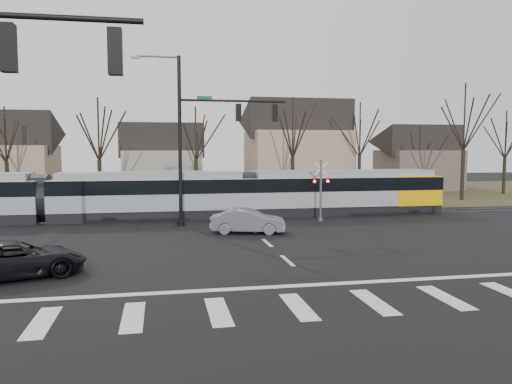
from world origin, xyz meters
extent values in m
plane|color=black|center=(0.00, 0.00, 0.00)|extent=(140.00, 140.00, 0.00)
cube|color=#38331E|center=(0.00, 32.00, 0.01)|extent=(140.00, 28.00, 0.01)
cube|color=silver|center=(-8.40, -4.00, 0.01)|extent=(0.60, 2.60, 0.01)
cube|color=silver|center=(-6.00, -4.00, 0.01)|extent=(0.60, 2.60, 0.01)
cube|color=silver|center=(-3.60, -4.00, 0.01)|extent=(0.60, 2.60, 0.01)
cube|color=silver|center=(-1.20, -4.00, 0.01)|extent=(0.60, 2.60, 0.01)
cube|color=silver|center=(1.20, -4.00, 0.01)|extent=(0.60, 2.60, 0.01)
cube|color=silver|center=(3.60, -4.00, 0.01)|extent=(0.60, 2.60, 0.01)
cube|color=silver|center=(6.00, -4.00, 0.01)|extent=(0.60, 2.60, 0.01)
cube|color=silver|center=(0.00, -1.80, 0.01)|extent=(28.00, 0.35, 0.01)
cube|color=silver|center=(0.00, 2.00, 0.01)|extent=(0.18, 2.00, 0.01)
cube|color=silver|center=(0.00, 6.00, 0.01)|extent=(0.18, 2.00, 0.01)
cube|color=silver|center=(0.00, 10.00, 0.01)|extent=(0.18, 2.00, 0.01)
cube|color=silver|center=(0.00, 14.00, 0.01)|extent=(0.18, 2.00, 0.01)
cube|color=silver|center=(0.00, 18.00, 0.01)|extent=(0.18, 2.00, 0.01)
cube|color=silver|center=(0.00, 22.00, 0.01)|extent=(0.18, 2.00, 0.01)
cube|color=silver|center=(0.00, 26.00, 0.01)|extent=(0.18, 2.00, 0.01)
cube|color=silver|center=(0.00, 30.00, 0.01)|extent=(0.18, 2.00, 0.01)
cube|color=#59595E|center=(0.00, 15.10, 0.03)|extent=(90.00, 0.12, 0.06)
cube|color=#59595E|center=(0.00, 16.50, 0.03)|extent=(90.00, 0.12, 0.06)
cube|color=gray|center=(-5.78, 16.00, 1.57)|extent=(12.94, 3.02, 3.15)
cube|color=black|center=(-5.78, 16.00, 2.21)|extent=(12.96, 3.06, 0.92)
cube|color=gray|center=(7.69, 16.00, 1.57)|extent=(14.01, 3.02, 3.15)
cube|color=black|center=(7.69, 16.00, 2.21)|extent=(14.03, 3.06, 0.92)
cube|color=#FFBB07|center=(12.98, 16.00, 1.67)|extent=(3.45, 3.08, 2.10)
imported|color=slate|center=(-0.44, 9.07, 0.68)|extent=(3.30, 4.79, 1.36)
imported|color=black|center=(-10.41, 1.18, 0.68)|extent=(5.39, 6.32, 1.35)
cube|color=black|center=(-8.43, -6.00, 6.90)|extent=(0.32, 0.32, 1.05)
sphere|color=#FF0C07|center=(-8.43, -6.00, 7.23)|extent=(0.22, 0.22, 0.22)
cube|color=black|center=(-6.15, -6.00, 6.90)|extent=(0.32, 0.32, 1.05)
sphere|color=#FF0C07|center=(-6.15, -6.00, 7.23)|extent=(0.22, 0.22, 0.22)
cylinder|color=black|center=(-4.00, 12.50, 5.10)|extent=(0.22, 0.22, 10.20)
cylinder|color=black|center=(-4.00, 12.50, 0.15)|extent=(0.44, 0.44, 0.30)
cylinder|color=black|center=(-0.75, 12.50, 7.60)|extent=(6.50, 0.14, 0.14)
cube|color=#0C5926|center=(-2.50, 12.50, 7.75)|extent=(0.90, 0.03, 0.22)
cube|color=black|center=(-0.42, 12.50, 6.90)|extent=(0.32, 0.32, 1.05)
sphere|color=#FF0C07|center=(-0.42, 12.50, 7.23)|extent=(0.22, 0.22, 0.22)
cube|color=black|center=(1.85, 12.50, 6.90)|extent=(0.32, 0.32, 1.05)
sphere|color=#FF0C07|center=(1.85, 12.50, 7.23)|extent=(0.22, 0.22, 0.22)
cube|color=#59595B|center=(-6.50, 12.50, 10.02)|extent=(0.55, 0.22, 0.14)
cylinder|color=#59595B|center=(5.00, 12.80, 2.00)|extent=(0.14, 0.14, 4.00)
cylinder|color=#59595B|center=(5.00, 12.80, 0.10)|extent=(0.36, 0.36, 0.20)
cube|color=silver|center=(5.00, 12.80, 3.40)|extent=(0.95, 0.04, 0.95)
cube|color=silver|center=(5.00, 12.80, 3.40)|extent=(0.95, 0.04, 0.95)
cube|color=black|center=(5.00, 12.80, 2.60)|extent=(1.00, 0.10, 0.12)
sphere|color=#FF0C07|center=(4.55, 12.72, 2.60)|extent=(0.18, 0.18, 0.18)
sphere|color=#FF0C07|center=(5.45, 12.72, 2.60)|extent=(0.18, 0.18, 0.18)
cube|color=gray|center=(-20.00, 34.00, 2.50)|extent=(9.00, 8.00, 5.00)
cube|color=gray|center=(-5.00, 36.00, 2.25)|extent=(8.00, 7.00, 4.50)
cube|color=gray|center=(9.00, 33.00, 3.25)|extent=(10.00, 8.00, 6.50)
cube|color=brown|center=(24.00, 35.00, 2.25)|extent=(8.00, 7.00, 4.50)
camera|label=1|loc=(-5.18, -17.99, 4.70)|focal=35.00mm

